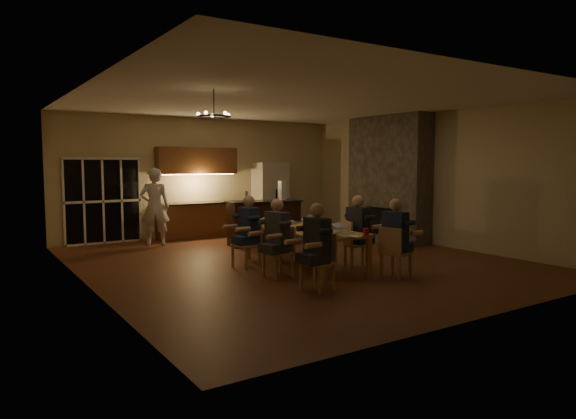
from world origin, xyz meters
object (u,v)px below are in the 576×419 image
(chair_right_mid, at_px, (357,244))
(plate_left, at_px, (321,234))
(refrigerator, at_px, (270,197))
(bar_bottle, at_px, (247,196))
(chair_left_far, at_px, (246,244))
(can_cola, at_px, (259,219))
(dining_table, at_px, (303,248))
(laptop_b, at_px, (344,227))
(plate_far, at_px, (296,223))
(can_right, at_px, (310,222))
(laptop_f, at_px, (285,217))
(chair_right_far, at_px, (321,237))
(person_left_near, at_px, (317,247))
(redcup_mid, at_px, (277,225))
(chair_right_near, at_px, (396,252))
(chair_left_near, at_px, (318,262))
(person_left_mid, at_px, (277,238))
(person_right_mid, at_px, (358,231))
(redcup_near, at_px, (366,232))
(laptop_e, at_px, (266,218))
(bar_island, at_px, (264,223))
(mug_front, at_px, (316,228))
(laptop_a, at_px, (330,229))
(redcup_far, at_px, (270,218))
(person_left_far, at_px, (249,231))
(laptop_d, at_px, (314,222))
(mug_back, at_px, (262,223))
(standing_person, at_px, (155,207))
(laptop_c, at_px, (289,223))
(chair_left_mid, at_px, (278,252))
(plate_near, at_px, (336,229))
(can_silver, at_px, (325,229))
(person_right_near, at_px, (395,238))
(mug_mid, at_px, (292,223))
(bar_blender, at_px, (282,190))

(chair_right_mid, xyz_separation_m, plate_left, (-1.14, -0.35, 0.31))
(refrigerator, distance_m, bar_bottle, 2.60)
(chair_left_far, distance_m, can_cola, 1.22)
(dining_table, height_order, laptop_b, laptop_b)
(plate_far, distance_m, bar_bottle, 2.12)
(can_right, bearing_deg, laptop_b, -96.39)
(laptop_f, relative_size, plate_far, 1.22)
(chair_right_far, distance_m, person_left_near, 2.89)
(redcup_mid, bearing_deg, chair_right_near, -57.94)
(redcup_mid, bearing_deg, bar_bottle, 74.48)
(chair_left_near, xyz_separation_m, person_left_near, (-0.05, -0.06, 0.24))
(chair_right_near, bearing_deg, chair_left_far, 25.23)
(dining_table, xyz_separation_m, chair_right_near, (0.85, -1.59, 0.07))
(person_left_mid, bearing_deg, person_right_mid, 78.23)
(chair_right_far, bearing_deg, redcup_near, 168.92)
(laptop_e, xyz_separation_m, redcup_mid, (-0.17, -0.71, -0.05))
(chair_left_near, relative_size, chair_right_far, 1.00)
(bar_island, relative_size, mug_front, 18.11)
(chair_left_near, height_order, laptop_a, laptop_a)
(laptop_a, bearing_deg, can_cola, -84.01)
(chair_left_far, bearing_deg, chair_left_near, -14.42)
(refrigerator, xyz_separation_m, chair_right_near, (-1.27, -6.34, -0.55))
(mug_front, relative_size, redcup_far, 0.83)
(person_left_far, relative_size, redcup_near, 11.50)
(chair_right_near, bearing_deg, person_left_mid, 43.79)
(person_left_mid, height_order, plate_far, person_left_mid)
(laptop_d, distance_m, mug_back, 1.08)
(standing_person, distance_m, laptop_c, 4.23)
(dining_table, relative_size, bar_island, 1.50)
(chair_right_near, distance_m, chair_right_mid, 1.05)
(chair_left_mid, distance_m, mug_front, 0.92)
(chair_left_mid, relative_size, laptop_d, 2.78)
(chair_right_near, height_order, laptop_e, laptop_e)
(laptop_a, relative_size, plate_far, 1.22)
(chair_right_near, height_order, plate_left, chair_right_near)
(chair_right_near, height_order, chair_right_far, same)
(plate_left, bearing_deg, laptop_f, 74.52)
(redcup_mid, bearing_deg, plate_left, -84.79)
(plate_near, bearing_deg, laptop_d, 104.67)
(mug_back, xyz_separation_m, bar_bottle, (0.73, 2.00, 0.40))
(refrigerator, xyz_separation_m, person_left_mid, (-3.00, -5.23, -0.31))
(person_left_far, bearing_deg, can_silver, 30.71)
(chair_right_mid, distance_m, standing_person, 5.23)
(person_right_near, bearing_deg, chair_right_far, -10.01)
(laptop_a, bearing_deg, can_right, -105.21)
(mug_mid, relative_size, can_right, 0.83)
(laptop_f, bearing_deg, bar_island, 68.84)
(laptop_b, xyz_separation_m, bar_blender, (0.99, 3.63, 0.45))
(chair_left_far, height_order, can_cola, chair_left_far)
(can_cola, bearing_deg, bar_bottle, 71.82)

